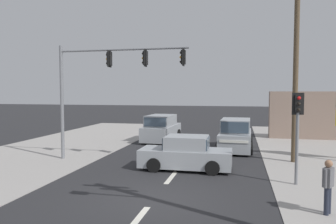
# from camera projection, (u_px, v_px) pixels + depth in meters

# --- Properties ---
(ground_plane) EXTENTS (140.00, 140.00, 0.00)m
(ground_plane) POSITION_uv_depth(u_px,v_px,m) (154.00, 199.00, 10.98)
(ground_plane) COLOR #28282B
(lane_dash_near) EXTENTS (0.20, 2.40, 0.01)m
(lane_dash_near) POSITION_uv_depth(u_px,v_px,m) (135.00, 222.00, 9.03)
(lane_dash_near) COLOR silver
(lane_dash_near) RESTS_ON ground
(lane_dash_mid) EXTENTS (0.20, 2.40, 0.01)m
(lane_dash_mid) POSITION_uv_depth(u_px,v_px,m) (172.00, 176.00, 13.91)
(lane_dash_mid) COLOR silver
(lane_dash_mid) RESTS_ON ground
(lane_dash_far) EXTENTS (0.20, 2.40, 0.01)m
(lane_dash_far) POSITION_uv_depth(u_px,v_px,m) (190.00, 154.00, 18.78)
(lane_dash_far) COLOR silver
(lane_dash_far) RESTS_ON ground
(kerb_left_verge) EXTENTS (8.00, 40.00, 0.02)m
(kerb_left_verge) POSITION_uv_depth(u_px,v_px,m) (13.00, 162.00, 16.71)
(kerb_left_verge) COLOR #A39E99
(kerb_left_verge) RESTS_ON ground
(utility_pole_midground_right) EXTENTS (1.80, 0.26, 10.82)m
(utility_pole_midground_right) POSITION_uv_depth(u_px,v_px,m) (296.00, 50.00, 16.30)
(utility_pole_midground_right) COLOR brown
(utility_pole_midground_right) RESTS_ON ground
(traffic_signal_mast) EXTENTS (6.89, 0.48, 6.00)m
(traffic_signal_mast) POSITION_uv_depth(u_px,v_px,m) (103.00, 77.00, 16.70)
(traffic_signal_mast) COLOR slate
(traffic_signal_mast) RESTS_ON ground
(pedestal_signal_right_kerb) EXTENTS (0.44, 0.30, 3.56)m
(pedestal_signal_right_kerb) POSITION_uv_depth(u_px,v_px,m) (298.00, 123.00, 12.45)
(pedestal_signal_right_kerb) COLOR slate
(pedestal_signal_right_kerb) RESTS_ON ground
(sedan_kerbside_parked) EXTENTS (4.24, 1.90, 1.56)m
(sedan_kerbside_parked) POSITION_uv_depth(u_px,v_px,m) (186.00, 154.00, 15.12)
(sedan_kerbside_parked) COLOR #A3A8AD
(sedan_kerbside_parked) RESTS_ON ground
(suv_crossing_left) EXTENTS (2.16, 4.59, 1.90)m
(suv_crossing_left) POSITION_uv_depth(u_px,v_px,m) (235.00, 136.00, 20.15)
(suv_crossing_left) COLOR #A3A8AD
(suv_crossing_left) RESTS_ON ground
(suv_oncoming_mid) EXTENTS (2.25, 4.63, 1.90)m
(suv_oncoming_mid) POSITION_uv_depth(u_px,v_px,m) (161.00, 129.00, 23.77)
(suv_oncoming_mid) COLOR #A3A8AD
(suv_oncoming_mid) RESTS_ON ground
(pedestrian_at_kerb) EXTENTS (0.38, 0.49, 1.63)m
(pedestrian_at_kerb) POSITION_uv_depth(u_px,v_px,m) (328.00, 184.00, 9.51)
(pedestrian_at_kerb) COLOR #232838
(pedestrian_at_kerb) RESTS_ON ground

